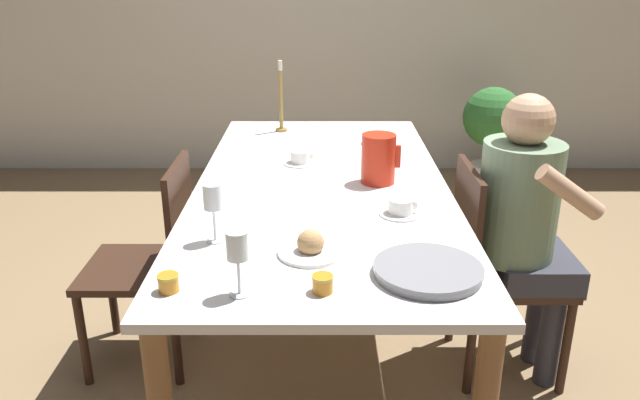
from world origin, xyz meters
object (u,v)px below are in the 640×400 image
object	(u,v)px
serving_tray	(426,270)
candlestick_tall	(279,104)
jam_jar_red	(166,282)
chair_person_side	(492,265)
potted_plant	(490,126)
jam_jar_amber	(319,283)
teacup_across	(298,158)
wine_glass_juice	(235,249)
chair_opposite	(151,259)
red_pitcher	(376,158)
bread_plate	(309,247)
wine_glass_water	(211,200)
person_seated	(523,218)
teacup_near_person	(399,208)

from	to	relation	value
serving_tray	candlestick_tall	xyz separation A→B (m)	(-0.51, 1.62, 0.13)
serving_tray	jam_jar_red	world-z (taller)	jam_jar_red
chair_person_side	potted_plant	world-z (taller)	chair_person_side
serving_tray	jam_jar_amber	distance (m)	0.32
chair_person_side	teacup_across	size ratio (longest dim) A/B	5.75
wine_glass_juice	jam_jar_red	distance (m)	0.22
chair_opposite	red_pitcher	distance (m)	1.01
jam_jar_amber	jam_jar_red	world-z (taller)	same
jam_jar_red	red_pitcher	bearing A→B (deg)	54.14
chair_opposite	bread_plate	bearing A→B (deg)	-130.75
red_pitcher	wine_glass_water	world-z (taller)	red_pitcher
bread_plate	jam_jar_red	bearing A→B (deg)	-149.07
chair_person_side	jam_jar_amber	size ratio (longest dim) A/B	14.76
teacup_across	candlestick_tall	xyz separation A→B (m)	(-0.12, 0.57, 0.12)
serving_tray	jam_jar_red	distance (m)	0.73
jam_jar_red	teacup_across	bearing A→B (deg)	74.15
teacup_across	potted_plant	size ratio (longest dim) A/B	0.20
wine_glass_juice	red_pitcher	bearing A→B (deg)	63.73
person_seated	wine_glass_juice	xyz separation A→B (m)	(-1.00, -0.72, 0.21)
jam_jar_red	person_seated	bearing A→B (deg)	30.18
chair_opposite	jam_jar_red	xyz separation A→B (m)	(0.27, -0.80, 0.33)
person_seated	potted_plant	bearing A→B (deg)	168.20
chair_person_side	serving_tray	xyz separation A→B (m)	(-0.39, -0.65, 0.31)
jam_jar_amber	potted_plant	xyz separation A→B (m)	(1.24, 2.91, -0.31)
red_pitcher	bread_plate	distance (m)	0.72
wine_glass_water	bread_plate	size ratio (longest dim) A/B	0.95
red_pitcher	wine_glass_juice	bearing A→B (deg)	-116.27
chair_person_side	chair_opposite	bearing A→B (deg)	-92.31
red_pitcher	serving_tray	world-z (taller)	red_pitcher
chair_person_side	teacup_across	xyz separation A→B (m)	(-0.79, 0.40, 0.32)
red_pitcher	serving_tray	size ratio (longest dim) A/B	0.63
jam_jar_amber	jam_jar_red	xyz separation A→B (m)	(-0.42, 0.00, 0.00)
wine_glass_water	person_seated	bearing A→B (deg)	18.33
teacup_across	chair_person_side	bearing A→B (deg)	-27.23
chair_opposite	potted_plant	size ratio (longest dim) A/B	1.14
chair_opposite	bread_plate	world-z (taller)	chair_opposite
wine_glass_water	jam_jar_red	bearing A→B (deg)	-103.20
jam_jar_amber	teacup_near_person	bearing A→B (deg)	63.02
chair_person_side	jam_jar_amber	bearing A→B (deg)	-43.08
teacup_across	jam_jar_red	bearing A→B (deg)	-105.85
bread_plate	candlestick_tall	distance (m)	1.50
wine_glass_water	bread_plate	xyz separation A→B (m)	(0.31, -0.10, -0.12)
chair_person_side	teacup_near_person	size ratio (longest dim) A/B	5.75
wine_glass_juice	teacup_near_person	world-z (taller)	wine_glass_juice
wine_glass_juice	serving_tray	size ratio (longest dim) A/B	0.59
wine_glass_water	serving_tray	bearing A→B (deg)	-19.84
chair_person_side	jam_jar_red	world-z (taller)	chair_person_side
bread_plate	chair_person_side	bearing A→B (deg)	34.97
chair_opposite	wine_glass_water	distance (m)	0.73
red_pitcher	jam_jar_red	distance (m)	1.11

